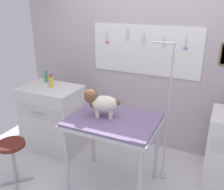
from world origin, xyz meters
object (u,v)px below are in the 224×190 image
Objects in this scene: grooming_arm at (166,121)px; stool at (12,151)px; dog at (100,102)px; counter_left at (53,118)px; grooming_table at (113,126)px; spray_bottle_short at (51,82)px.

grooming_arm is 2.99× the size of stool.
counter_left is at bearing 159.10° from dog.
grooming_table is at bearing -142.73° from grooming_arm.
spray_bottle_short is (0.01, 0.02, 0.54)m from counter_left.
grooming_arm is at bearing 28.59° from stool.
stool is (0.07, -0.84, -0.02)m from counter_left.
dog is 0.44× the size of counter_left.
dog is at bearing -150.21° from grooming_arm.
spray_bottle_short reaches higher than stool.
grooming_table is 1.04× the size of counter_left.
spray_bottle_short is at bearing 157.72° from dog.
counter_left is at bearing 94.70° from stool.
grooming_arm is 8.91× the size of spray_bottle_short.
dog is at bearing -20.90° from counter_left.
grooming_arm is at bearing 0.06° from counter_left.
counter_left is 0.85m from stool.
dog is 1.18m from counter_left.
grooming_arm is 1.79m from stool.
dog is (-0.15, 0.01, 0.25)m from grooming_table.
counter_left is at bearing 161.43° from grooming_table.
grooming_arm is at bearing 29.79° from dog.
counter_left reaches higher than stool.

